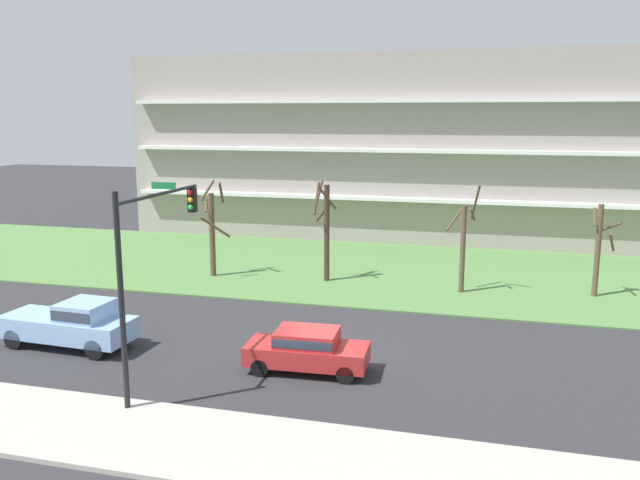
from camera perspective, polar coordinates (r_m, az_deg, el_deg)
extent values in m
plane|color=#2D2D30|center=(25.96, 0.30, -9.79)|extent=(160.00, 160.00, 0.00)
cube|color=#ADA89E|center=(18.99, -6.14, -17.80)|extent=(80.00, 4.00, 0.15)
cube|color=#547F42|center=(39.07, 5.52, -2.66)|extent=(80.00, 16.00, 0.08)
cube|color=#9E938C|center=(52.05, 8.27, 8.10)|extent=(41.78, 12.29, 13.43)
cube|color=white|center=(45.83, 7.17, 3.54)|extent=(40.11, 0.90, 0.24)
cube|color=white|center=(45.52, 7.27, 7.73)|extent=(40.11, 0.90, 0.24)
cube|color=white|center=(45.46, 7.37, 11.96)|extent=(40.11, 0.90, 0.24)
cylinder|color=brown|center=(37.51, -9.39, 0.39)|extent=(0.33, 0.33, 4.83)
cylinder|color=brown|center=(36.64, -9.11, 1.11)|extent=(1.42, 1.18, 1.32)
cylinder|color=brown|center=(37.30, -9.88, 2.92)|extent=(0.30, 0.66, 0.70)
cylinder|color=brown|center=(37.51, -9.81, 4.28)|extent=(0.70, 0.83, 1.19)
cylinder|color=brown|center=(37.07, -8.62, 4.14)|extent=(0.49, 1.27, 1.32)
cylinder|color=#423023|center=(35.88, 0.59, 0.53)|extent=(0.31, 0.31, 5.42)
cylinder|color=#423023|center=(35.74, -0.11, 3.99)|extent=(0.30, 1.07, 1.45)
cylinder|color=#423023|center=(36.05, 0.29, 2.42)|extent=(0.79, 0.72, 0.97)
cylinder|color=#423023|center=(35.11, 0.65, 3.68)|extent=(1.02, 0.47, 1.26)
cylinder|color=#423023|center=(35.70, -0.29, 3.66)|extent=(0.18, 1.24, 1.69)
cylinder|color=brown|center=(34.40, 12.35, -0.86)|extent=(0.27, 0.27, 4.62)
cylinder|color=brown|center=(34.15, 13.44, 3.25)|extent=(0.52, 1.22, 1.91)
cylinder|color=brown|center=(33.98, 13.18, 2.18)|extent=(0.30, 0.94, 0.78)
cylinder|color=brown|center=(34.50, 11.69, 1.81)|extent=(0.87, 1.10, 1.18)
cylinder|color=brown|center=(35.67, 23.07, -0.92)|extent=(0.28, 0.28, 4.80)
cylinder|color=brown|center=(35.47, 24.12, -0.16)|extent=(0.55, 1.30, 1.13)
cylinder|color=brown|center=(35.98, 23.94, 1.00)|extent=(1.02, 1.18, 0.78)
cylinder|color=brown|center=(35.35, 22.86, 1.88)|extent=(0.13, 0.63, 0.89)
cube|color=#B22828|center=(23.94, -1.14, -9.90)|extent=(4.49, 2.03, 0.70)
cube|color=#B22828|center=(23.72, -1.15, -8.49)|extent=(2.29, 1.77, 0.55)
cube|color=#2D3847|center=(23.72, -1.15, -8.49)|extent=(2.24, 1.80, 0.30)
cylinder|color=black|center=(24.51, 2.85, -10.28)|extent=(0.65, 0.25, 0.64)
cylinder|color=black|center=(23.07, 2.22, -11.68)|extent=(0.65, 0.25, 0.64)
cylinder|color=black|center=(25.14, -4.20, -9.74)|extent=(0.65, 0.25, 0.64)
cylinder|color=black|center=(23.74, -5.27, -11.04)|extent=(0.65, 0.25, 0.64)
cube|color=#8CB2E0|center=(28.18, -21.16, -7.09)|extent=(5.49, 2.26, 0.85)
cube|color=#8CB2E0|center=(27.41, -19.80, -5.80)|extent=(1.89, 1.93, 0.70)
cube|color=#2D3847|center=(27.41, -19.80, -5.80)|extent=(1.85, 1.96, 0.38)
cylinder|color=black|center=(27.88, -16.89, -7.92)|extent=(0.81, 0.26, 0.80)
cylinder|color=black|center=(26.53, -19.09, -9.03)|extent=(0.81, 0.26, 0.80)
cylinder|color=black|center=(30.13, -22.87, -6.91)|extent=(0.81, 0.26, 0.80)
cylinder|color=black|center=(28.88, -25.17, -7.85)|extent=(0.81, 0.26, 0.80)
cylinder|color=black|center=(20.83, -16.93, -5.45)|extent=(0.18, 0.18, 6.96)
cylinder|color=black|center=(22.49, -13.79, 3.92)|extent=(0.12, 5.35, 0.12)
cube|color=black|center=(24.64, -11.09, 3.45)|extent=(0.28, 0.28, 0.90)
sphere|color=red|center=(24.47, -11.27, 4.10)|extent=(0.20, 0.20, 0.20)
sphere|color=#F2A519|center=(24.50, -11.25, 3.45)|extent=(0.20, 0.20, 0.20)
sphere|color=green|center=(24.54, -11.22, 2.80)|extent=(0.20, 0.20, 0.20)
cube|color=#197238|center=(22.69, -13.49, 4.63)|extent=(0.90, 0.04, 0.24)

